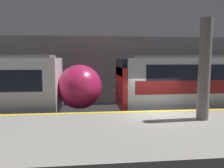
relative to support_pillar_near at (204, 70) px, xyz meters
The scene contains 4 objects.
ground_plane 3.70m from the support_pillar_near, 129.03° to the left, with size 120.00×120.00×0.00m, color black.
platform 2.97m from the support_pillar_near, 146.63° to the right, with size 40.00×4.99×1.08m.
station_rear_barrier 8.61m from the support_pillar_near, 98.82° to the left, with size 50.00×0.15×5.19m.
support_pillar_near is the anchor object (origin of this frame).
Camera 1 is at (-3.20, -9.75, 3.46)m, focal length 35.00 mm.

